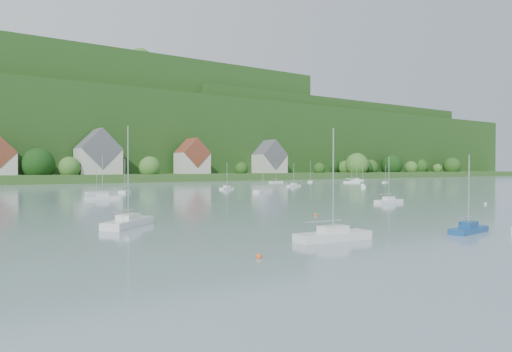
% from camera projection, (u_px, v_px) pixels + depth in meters
% --- Properties ---
extents(far_shore_strip, '(600.00, 60.00, 3.00)m').
position_uv_depth(far_shore_strip, '(77.00, 178.00, 193.86)').
color(far_shore_strip, '#2C5921').
rests_on(far_shore_strip, ground).
extents(forested_ridge, '(620.00, 181.22, 69.89)m').
position_uv_depth(forested_ridge, '(43.00, 135.00, 249.94)').
color(forested_ridge, '#1C3D13').
rests_on(forested_ridge, ground).
extents(village_building_2, '(16.00, 11.44, 18.00)m').
position_uv_depth(village_building_2, '(98.00, 156.00, 186.73)').
color(village_building_2, beige).
rests_on(village_building_2, far_shore_strip).
extents(village_building_3, '(13.00, 10.40, 15.50)m').
position_uv_depth(village_building_3, '(192.00, 159.00, 208.00)').
color(village_building_3, beige).
rests_on(village_building_3, far_shore_strip).
extents(village_building_4, '(15.00, 10.40, 16.50)m').
position_uv_depth(village_building_4, '(270.00, 160.00, 237.02)').
color(village_building_4, beige).
rests_on(village_building_4, far_shore_strip).
extents(near_sailboat_0, '(6.53, 2.33, 8.64)m').
position_uv_depth(near_sailboat_0, '(333.00, 235.00, 36.78)').
color(near_sailboat_0, silver).
rests_on(near_sailboat_0, ground).
extents(near_sailboat_1, '(5.12, 2.05, 6.73)m').
position_uv_depth(near_sailboat_1, '(469.00, 228.00, 41.00)').
color(near_sailboat_1, navy).
rests_on(near_sailboat_1, ground).
extents(near_sailboat_3, '(5.43, 1.61, 7.30)m').
position_uv_depth(near_sailboat_3, '(389.00, 200.00, 75.67)').
color(near_sailboat_3, silver).
rests_on(near_sailboat_3, ground).
extents(near_sailboat_6, '(6.55, 6.26, 9.56)m').
position_uv_depth(near_sailboat_6, '(128.00, 222.00, 45.34)').
color(near_sailboat_6, silver).
rests_on(near_sailboat_6, ground).
extents(mooring_buoy_0, '(0.38, 0.38, 0.38)m').
position_uv_depth(mooring_buoy_0, '(259.00, 258.00, 29.58)').
color(mooring_buoy_0, orange).
rests_on(mooring_buoy_0, ground).
extents(mooring_buoy_1, '(0.40, 0.40, 0.40)m').
position_uv_depth(mooring_buoy_1, '(486.00, 205.00, 72.64)').
color(mooring_buoy_1, white).
rests_on(mooring_buoy_1, ground).
extents(mooring_buoy_2, '(0.50, 0.50, 0.50)m').
position_uv_depth(mooring_buoy_2, '(386.00, 200.00, 81.54)').
color(mooring_buoy_2, orange).
rests_on(mooring_buoy_2, ground).
extents(mooring_buoy_3, '(0.40, 0.40, 0.40)m').
position_uv_depth(mooring_buoy_3, '(316.00, 216.00, 55.56)').
color(mooring_buoy_3, orange).
rests_on(mooring_buoy_3, ground).
extents(far_sailboat_cluster, '(191.98, 62.85, 8.71)m').
position_uv_depth(far_sailboat_cluster, '(159.00, 188.00, 122.81)').
color(far_sailboat_cluster, silver).
rests_on(far_sailboat_cluster, ground).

